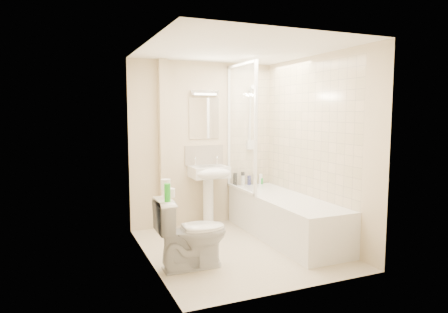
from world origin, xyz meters
name	(u,v)px	position (x,y,z in m)	size (l,w,h in m)	color
floor	(239,249)	(0.00, 0.00, 0.00)	(2.50, 2.50, 0.00)	beige
wall_back	(204,144)	(0.00, 1.25, 1.20)	(2.20, 0.02, 2.40)	beige
wall_left	(148,155)	(-1.10, 0.00, 1.20)	(0.02, 2.50, 2.40)	beige
wall_right	(316,148)	(1.10, 0.00, 1.20)	(0.02, 2.50, 2.40)	beige
ceiling	(240,49)	(0.00, 0.00, 2.40)	(2.20, 2.50, 0.02)	white
tile_back	(249,128)	(0.75, 1.24, 1.42)	(0.70, 0.01, 1.75)	beige
tile_right	(308,131)	(1.09, 0.17, 1.42)	(0.01, 2.10, 1.75)	beige
pipe_boxing	(164,146)	(-0.62, 1.19, 1.20)	(0.12, 0.12, 2.40)	beige
splashback	(204,155)	(0.01, 1.24, 1.03)	(0.60, 0.01, 0.30)	beige
mirror	(204,118)	(0.01, 1.24, 1.58)	(0.46, 0.01, 0.60)	white
strip_light	(205,93)	(0.01, 1.22, 1.95)	(0.42, 0.07, 0.07)	silver
bathtub	(285,216)	(0.75, 0.17, 0.29)	(0.70, 2.10, 0.55)	white
shower_screen	(241,128)	(0.40, 0.80, 1.45)	(0.04, 0.92, 1.80)	white
shower_fixture	(251,120)	(0.75, 1.19, 1.55)	(0.10, 0.16, 0.99)	white
pedestal_sink	(210,179)	(0.01, 1.01, 0.71)	(0.53, 0.48, 1.02)	white
bottle_black_a	(235,179)	(0.47, 1.16, 0.65)	(0.06, 0.06, 0.20)	black
bottle_white_a	(243,180)	(0.61, 1.16, 0.63)	(0.06, 0.06, 0.15)	white
bottle_black_b	(243,179)	(0.61, 1.16, 0.65)	(0.05, 0.05, 0.21)	black
bottle_blue	(249,180)	(0.71, 1.16, 0.62)	(0.06, 0.06, 0.14)	navy
bottle_cream	(255,179)	(0.81, 1.16, 0.64)	(0.07, 0.07, 0.17)	beige
bottle_white_b	(261,179)	(0.91, 1.16, 0.63)	(0.06, 0.06, 0.16)	white
bottle_green	(261,181)	(0.92, 1.16, 0.60)	(0.06, 0.06, 0.09)	green
toilet	(192,232)	(-0.72, -0.34, 0.39)	(0.77, 0.45, 0.77)	white
toilet_roll_lower	(169,193)	(-0.94, -0.26, 0.82)	(0.12, 0.12, 0.09)	white
toilet_roll_upper	(166,184)	(-0.98, -0.26, 0.92)	(0.10, 0.10, 0.10)	white
green_bottle	(167,193)	(-1.01, -0.46, 0.87)	(0.06, 0.06, 0.18)	green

